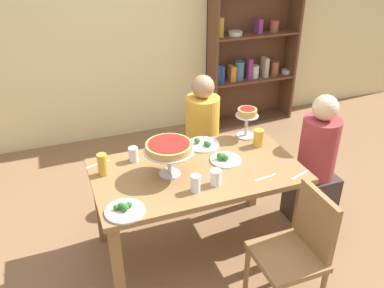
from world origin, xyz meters
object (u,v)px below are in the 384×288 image
salad_plate_near_diner (203,144)px  cutlery_fork_near (98,164)px  bookshelf (252,35)px  deep_dish_pizza_stand (169,149)px  dining_table (197,181)px  beer_glass_amber_short (258,138)px  water_glass_clear_far (195,183)px  water_glass_clear_spare (216,177)px  diner_head_east (315,170)px  salad_plate_far_diner (124,210)px  water_glass_clear_near (133,154)px  beer_glass_amber_tall (103,164)px  cutlery_spare_fork (300,175)px  cutlery_fork_far (265,178)px  salad_plate_spare (225,159)px  diner_far_right (202,144)px  cutlery_knife_near (176,152)px  chair_near_right (297,247)px  personal_pizza_stand (247,117)px

salad_plate_near_diner → cutlery_fork_near: salad_plate_near_diner is taller
bookshelf → deep_dish_pizza_stand: bookshelf is taller
dining_table → cutlery_fork_near: bearing=155.1°
beer_glass_amber_short → water_glass_clear_far: bearing=-149.4°
water_glass_clear_spare → deep_dish_pizza_stand: bearing=137.9°
water_glass_clear_spare → salad_plate_near_diner: bearing=77.0°
diner_head_east → cutlery_fork_near: (-1.70, 0.29, 0.25)m
diner_head_east → cutlery_fork_near: diner_head_east is taller
salad_plate_near_diner → salad_plate_far_diner: size_ratio=1.05×
deep_dish_pizza_stand → water_glass_clear_near: (-0.19, 0.26, -0.15)m
bookshelf → salad_plate_far_diner: bearing=-131.6°
beer_glass_amber_tall → deep_dish_pizza_stand: bearing=-20.1°
cutlery_spare_fork → cutlery_fork_far: bearing=148.5°
salad_plate_spare → beer_glass_amber_tall: size_ratio=1.41×
deep_dish_pizza_stand → salad_plate_spare: bearing=3.8°
diner_far_right → salad_plate_spare: size_ratio=5.07×
bookshelf → salad_plate_spare: (-1.24, -1.99, -0.34)m
diner_head_east → cutlery_knife_near: bearing=-13.6°
water_glass_clear_near → cutlery_fork_near: size_ratio=0.61×
dining_table → cutlery_fork_far: bearing=-34.5°
water_glass_clear_near → water_glass_clear_far: water_glass_clear_far is taller
chair_near_right → cutlery_spare_fork: 0.51m
beer_glass_amber_short → water_glass_clear_near: bearing=173.3°
diner_far_right → water_glass_clear_near: bearing=-56.8°
diner_head_east → water_glass_clear_spare: (-1.00, -0.23, 0.30)m
bookshelf → cutlery_fork_near: bearing=-141.1°
cutlery_fork_far → water_glass_clear_spare: bearing=162.9°
diner_far_right → water_glass_clear_far: (-0.44, -0.99, 0.31)m
cutlery_fork_far → cutlery_spare_fork: same height
cutlery_knife_near → beer_glass_amber_tall: bearing=22.5°
beer_glass_amber_tall → salad_plate_far_diner: bearing=-84.0°
salad_plate_spare → beer_glass_amber_short: (0.34, 0.12, 0.05)m
chair_near_right → beer_glass_amber_tall: beer_glass_amber_tall is taller
deep_dish_pizza_stand → cutlery_knife_near: size_ratio=1.92×
beer_glass_amber_short → diner_far_right: bearing=111.4°
bookshelf → water_glass_clear_far: size_ratio=18.56×
water_glass_clear_far → cutlery_spare_fork: (0.75, -0.08, -0.06)m
personal_pizza_stand → cutlery_fork_near: 1.22m
dining_table → water_glass_clear_near: size_ratio=13.46×
personal_pizza_stand → chair_near_right: bearing=-97.8°
dining_table → cutlery_spare_fork: bearing=-27.1°
dining_table → deep_dish_pizza_stand: (-0.20, 0.00, 0.31)m
bookshelf → salad_plate_near_diner: 2.19m
salad_plate_spare → cutlery_knife_near: 0.38m
bookshelf → diner_head_east: size_ratio=1.92×
diner_head_east → salad_plate_near_diner: diner_head_east is taller
cutlery_fork_near → deep_dish_pizza_stand: bearing=129.2°
cutlery_spare_fork → salad_plate_near_diner: bearing=108.2°
salad_plate_spare → water_glass_clear_far: water_glass_clear_far is taller
deep_dish_pizza_stand → beer_glass_amber_short: 0.80m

